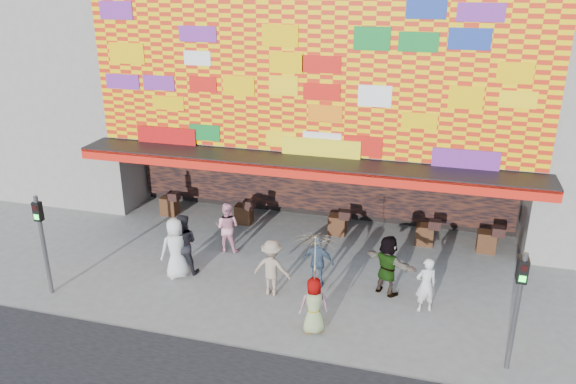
% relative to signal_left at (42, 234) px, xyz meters
% --- Properties ---
extents(ground, '(90.00, 90.00, 0.00)m').
position_rel_signal_left_xyz_m(ground, '(6.20, 1.50, -1.86)').
color(ground, slate).
rests_on(ground, ground).
extents(shop_building, '(15.20, 9.40, 10.00)m').
position_rel_signal_left_xyz_m(shop_building, '(6.20, 9.68, 3.37)').
color(shop_building, gray).
rests_on(shop_building, ground).
extents(neighbor_left, '(11.00, 8.00, 12.00)m').
position_rel_signal_left_xyz_m(neighbor_left, '(-6.80, 9.50, 4.14)').
color(neighbor_left, gray).
rests_on(neighbor_left, ground).
extents(signal_left, '(0.22, 0.20, 3.00)m').
position_rel_signal_left_xyz_m(signal_left, '(0.00, 0.00, 0.00)').
color(signal_left, '#59595B').
rests_on(signal_left, ground).
extents(signal_right, '(0.22, 0.20, 3.00)m').
position_rel_signal_left_xyz_m(signal_right, '(12.40, 0.00, 0.00)').
color(signal_right, '#59595B').
rests_on(signal_right, ground).
extents(ped_a, '(1.09, 1.08, 1.90)m').
position_rel_signal_left_xyz_m(ped_a, '(3.10, 1.84, -0.91)').
color(ped_a, silver).
rests_on(ped_a, ground).
extents(ped_b, '(0.63, 0.51, 1.49)m').
position_rel_signal_left_xyz_m(ped_b, '(2.92, 2.79, -1.11)').
color(ped_b, pink).
rests_on(ped_b, ground).
extents(ped_c, '(1.09, 0.95, 1.92)m').
position_rel_signal_left_xyz_m(ped_c, '(3.18, 2.11, -0.90)').
color(ped_c, black).
rests_on(ped_c, ground).
extents(ped_d, '(1.11, 0.67, 1.67)m').
position_rel_signal_left_xyz_m(ped_d, '(6.15, 1.66, -1.02)').
color(ped_d, gray).
rests_on(ped_d, ground).
extents(ped_e, '(0.95, 0.44, 1.59)m').
position_rel_signal_left_xyz_m(ped_e, '(7.33, 2.42, -1.07)').
color(ped_e, '#394D65').
rests_on(ped_e, ground).
extents(ped_f, '(1.72, 1.26, 1.80)m').
position_rel_signal_left_xyz_m(ped_f, '(9.31, 2.58, -0.96)').
color(ped_f, gray).
rests_on(ped_f, ground).
extents(ped_g, '(0.88, 0.75, 1.53)m').
position_rel_signal_left_xyz_m(ped_g, '(7.72, 0.20, -1.09)').
color(ped_g, gray).
rests_on(ped_g, ground).
extents(ped_h, '(0.68, 0.59, 1.58)m').
position_rel_signal_left_xyz_m(ped_h, '(10.40, 1.95, -1.07)').
color(ped_h, silver).
rests_on(ped_h, ground).
extents(ped_i, '(0.84, 0.66, 1.70)m').
position_rel_signal_left_xyz_m(ped_i, '(3.94, 3.87, -1.01)').
color(ped_i, pink).
rests_on(ped_i, ground).
extents(parasol, '(1.14, 1.16, 1.97)m').
position_rel_signal_left_xyz_m(parasol, '(7.72, 0.20, 0.35)').
color(parasol, beige).
rests_on(parasol, ground).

